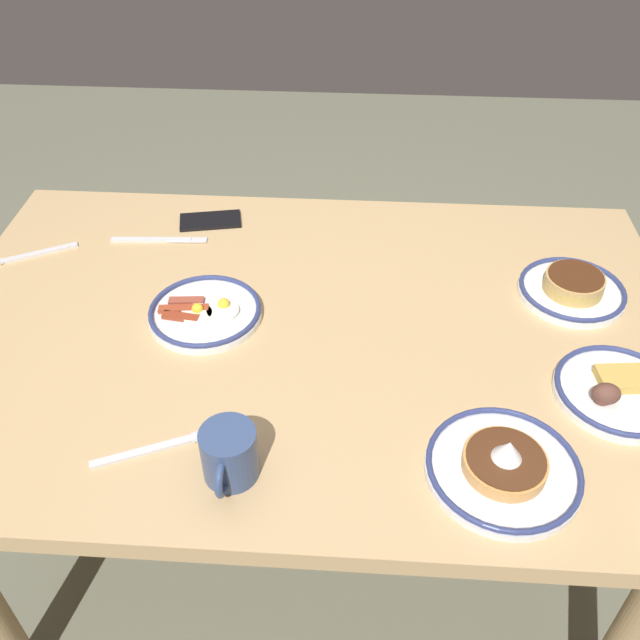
{
  "coord_description": "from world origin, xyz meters",
  "views": [
    {
      "loc": [
        -0.09,
        1.01,
        1.64
      ],
      "look_at": [
        -0.02,
        0.01,
        0.78
      ],
      "focal_mm": 38.53,
      "sensor_mm": 36.0,
      "label": 1
    }
  ],
  "objects_px": {
    "plate_near_main": "(205,312)",
    "butter_knife": "(159,240)",
    "plate_center_pancakes": "(504,467)",
    "cell_phone": "(210,221)",
    "plate_far_companion": "(572,288)",
    "plate_far_side": "(618,391)",
    "coffee_mug": "(229,454)",
    "fork_near": "(33,255)",
    "fork_far": "(153,449)"
  },
  "relations": [
    {
      "from": "plate_far_companion",
      "to": "fork_near",
      "type": "height_order",
      "value": "plate_far_companion"
    },
    {
      "from": "plate_far_side",
      "to": "butter_knife",
      "type": "relative_size",
      "value": 1.01
    },
    {
      "from": "fork_near",
      "to": "butter_knife",
      "type": "distance_m",
      "value": 0.28
    },
    {
      "from": "plate_far_companion",
      "to": "cell_phone",
      "type": "bearing_deg",
      "value": -16.11
    },
    {
      "from": "plate_far_side",
      "to": "fork_near",
      "type": "height_order",
      "value": "plate_far_side"
    },
    {
      "from": "plate_far_companion",
      "to": "plate_far_side",
      "type": "distance_m",
      "value": 0.29
    },
    {
      "from": "plate_center_pancakes",
      "to": "coffee_mug",
      "type": "height_order",
      "value": "coffee_mug"
    },
    {
      "from": "plate_far_companion",
      "to": "fork_far",
      "type": "bearing_deg",
      "value": 30.72
    },
    {
      "from": "cell_phone",
      "to": "butter_knife",
      "type": "distance_m",
      "value": 0.14
    },
    {
      "from": "butter_knife",
      "to": "plate_far_companion",
      "type": "bearing_deg",
      "value": 170.93
    },
    {
      "from": "plate_near_main",
      "to": "plate_far_companion",
      "type": "relative_size",
      "value": 1.04
    },
    {
      "from": "plate_far_side",
      "to": "fork_far",
      "type": "bearing_deg",
      "value": 12.18
    },
    {
      "from": "cell_phone",
      "to": "butter_knife",
      "type": "bearing_deg",
      "value": 28.8
    },
    {
      "from": "plate_center_pancakes",
      "to": "butter_knife",
      "type": "relative_size",
      "value": 1.11
    },
    {
      "from": "plate_far_side",
      "to": "plate_center_pancakes",
      "type": "bearing_deg",
      "value": 38.91
    },
    {
      "from": "plate_far_side",
      "to": "cell_phone",
      "type": "bearing_deg",
      "value": -32.25
    },
    {
      "from": "fork_near",
      "to": "butter_knife",
      "type": "bearing_deg",
      "value": -164.14
    },
    {
      "from": "plate_center_pancakes",
      "to": "coffee_mug",
      "type": "relative_size",
      "value": 2.03
    },
    {
      "from": "cell_phone",
      "to": "plate_far_side",
      "type": "bearing_deg",
      "value": 136.34
    },
    {
      "from": "plate_near_main",
      "to": "plate_center_pancakes",
      "type": "xyz_separation_m",
      "value": [
        -0.54,
        0.35,
        0.0
      ]
    },
    {
      "from": "plate_center_pancakes",
      "to": "butter_knife",
      "type": "bearing_deg",
      "value": -41.14
    },
    {
      "from": "coffee_mug",
      "to": "butter_knife",
      "type": "relative_size",
      "value": 0.55
    },
    {
      "from": "plate_near_main",
      "to": "butter_knife",
      "type": "bearing_deg",
      "value": -58.8
    },
    {
      "from": "plate_far_companion",
      "to": "butter_knife",
      "type": "relative_size",
      "value": 0.99
    },
    {
      "from": "plate_far_side",
      "to": "cell_phone",
      "type": "relative_size",
      "value": 1.56
    },
    {
      "from": "fork_near",
      "to": "butter_knife",
      "type": "xyz_separation_m",
      "value": [
        -0.27,
        -0.08,
        -0.0
      ]
    },
    {
      "from": "coffee_mug",
      "to": "fork_far",
      "type": "xyz_separation_m",
      "value": [
        0.14,
        -0.04,
        -0.04
      ]
    },
    {
      "from": "plate_near_main",
      "to": "cell_phone",
      "type": "height_order",
      "value": "plate_near_main"
    },
    {
      "from": "fork_near",
      "to": "fork_far",
      "type": "relative_size",
      "value": 0.95
    },
    {
      "from": "plate_near_main",
      "to": "butter_knife",
      "type": "relative_size",
      "value": 1.02
    },
    {
      "from": "plate_near_main",
      "to": "plate_far_side",
      "type": "bearing_deg",
      "value": 167.57
    },
    {
      "from": "coffee_mug",
      "to": "plate_near_main",
      "type": "bearing_deg",
      "value": -73.15
    },
    {
      "from": "coffee_mug",
      "to": "plate_far_companion",
      "type": "bearing_deg",
      "value": -141.97
    },
    {
      "from": "plate_far_companion",
      "to": "plate_far_side",
      "type": "xyz_separation_m",
      "value": [
        -0.02,
        0.29,
        -0.0
      ]
    },
    {
      "from": "plate_near_main",
      "to": "cell_phone",
      "type": "xyz_separation_m",
      "value": [
        0.06,
        -0.35,
        -0.01
      ]
    },
    {
      "from": "cell_phone",
      "to": "plate_center_pancakes",
      "type": "bearing_deg",
      "value": 119.09
    },
    {
      "from": "plate_center_pancakes",
      "to": "cell_phone",
      "type": "bearing_deg",
      "value": -49.5
    },
    {
      "from": "plate_near_main",
      "to": "coffee_mug",
      "type": "distance_m",
      "value": 0.39
    },
    {
      "from": "plate_far_side",
      "to": "butter_knife",
      "type": "distance_m",
      "value": 1.02
    },
    {
      "from": "fork_near",
      "to": "plate_near_main",
      "type": "bearing_deg",
      "value": 156.54
    },
    {
      "from": "plate_center_pancakes",
      "to": "fork_near",
      "type": "height_order",
      "value": "plate_center_pancakes"
    },
    {
      "from": "plate_center_pancakes",
      "to": "coffee_mug",
      "type": "distance_m",
      "value": 0.43
    },
    {
      "from": "plate_near_main",
      "to": "fork_far",
      "type": "distance_m",
      "value": 0.34
    },
    {
      "from": "coffee_mug",
      "to": "fork_far",
      "type": "height_order",
      "value": "coffee_mug"
    },
    {
      "from": "plate_center_pancakes",
      "to": "plate_far_companion",
      "type": "bearing_deg",
      "value": -113.66
    },
    {
      "from": "plate_far_side",
      "to": "fork_far",
      "type": "height_order",
      "value": "plate_far_side"
    },
    {
      "from": "cell_phone",
      "to": "fork_near",
      "type": "bearing_deg",
      "value": 12.32
    },
    {
      "from": "plate_center_pancakes",
      "to": "plate_far_side",
      "type": "xyz_separation_m",
      "value": [
        -0.22,
        -0.18,
        -0.0
      ]
    },
    {
      "from": "cell_phone",
      "to": "fork_far",
      "type": "relative_size",
      "value": 0.76
    },
    {
      "from": "plate_far_side",
      "to": "plate_near_main",
      "type": "bearing_deg",
      "value": -12.43
    }
  ]
}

